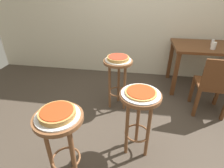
{
  "coord_description": "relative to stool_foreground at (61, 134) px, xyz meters",
  "views": [
    {
      "loc": [
        -0.06,
        -1.75,
        1.62
      ],
      "look_at": [
        -0.32,
        -0.08,
        0.66
      ],
      "focal_mm": 28.4,
      "sensor_mm": 36.0,
      "label": 1
    }
  ],
  "objects": [
    {
      "name": "wooden_chair",
      "position": [
        1.58,
        1.22,
        -0.07
      ],
      "size": [
        0.42,
        0.42,
        0.85
      ],
      "color": "#5B3319",
      "rests_on": "ground_plane"
    },
    {
      "name": "stool_middle",
      "position": [
        0.62,
        0.42,
        0.0
      ],
      "size": [
        0.39,
        0.39,
        0.73
      ],
      "color": "brown",
      "rests_on": "ground_plane"
    },
    {
      "name": "serving_plate_leftside",
      "position": [
        0.31,
        1.2,
        0.2
      ],
      "size": [
        0.35,
        0.35,
        0.01
      ],
      "primitive_type": "cylinder",
      "color": "white",
      "rests_on": "stool_leftside"
    },
    {
      "name": "stool_leftside",
      "position": [
        0.31,
        1.2,
        0.0
      ],
      "size": [
        0.39,
        0.39,
        0.73
      ],
      "color": "brown",
      "rests_on": "ground_plane"
    },
    {
      "name": "pizza_leftside",
      "position": [
        0.31,
        1.2,
        0.22
      ],
      "size": [
        0.29,
        0.29,
        0.05
      ],
      "color": "tan",
      "rests_on": "serving_plate_leftside"
    },
    {
      "name": "dining_table",
      "position": [
        1.65,
        1.95,
        0.11
      ],
      "size": [
        1.06,
        0.73,
        0.77
      ],
      "color": "#5B3319",
      "rests_on": "ground_plane"
    },
    {
      "name": "pizza_middle",
      "position": [
        0.62,
        0.42,
        0.21
      ],
      "size": [
        0.29,
        0.29,
        0.02
      ],
      "color": "tan",
      "rests_on": "serving_plate_middle"
    },
    {
      "name": "condiment_shaker",
      "position": [
        1.71,
        1.97,
        0.27
      ],
      "size": [
        0.04,
        0.04,
        0.09
      ],
      "primitive_type": "cylinder",
      "color": "white",
      "rests_on": "dining_table"
    },
    {
      "name": "ground_plane",
      "position": [
        0.63,
        0.77,
        -0.54
      ],
      "size": [
        6.0,
        6.0,
        0.0
      ],
      "primitive_type": "plane",
      "color": "#42382D"
    },
    {
      "name": "serving_plate_foreground",
      "position": [
        0.0,
        -0.0,
        0.2
      ],
      "size": [
        0.35,
        0.35,
        0.01
      ],
      "primitive_type": "cylinder",
      "color": "silver",
      "rests_on": "stool_foreground"
    },
    {
      "name": "serving_plate_middle",
      "position": [
        0.62,
        0.42,
        0.2
      ],
      "size": [
        0.36,
        0.36,
        0.01
      ],
      "primitive_type": "cylinder",
      "color": "silver",
      "rests_on": "stool_middle"
    },
    {
      "name": "cup_near_edge",
      "position": [
        1.66,
        1.77,
        0.28
      ],
      "size": [
        0.07,
        0.07,
        0.11
      ],
      "primitive_type": "cylinder",
      "color": "silver",
      "rests_on": "dining_table"
    },
    {
      "name": "stool_foreground",
      "position": [
        0.0,
        0.0,
        0.0
      ],
      "size": [
        0.39,
        0.39,
        0.73
      ],
      "color": "brown",
      "rests_on": "ground_plane"
    },
    {
      "name": "pizza_foreground",
      "position": [
        0.0,
        0.0,
        0.22
      ],
      "size": [
        0.28,
        0.28,
        0.05
      ],
      "color": "#B78442",
      "rests_on": "serving_plate_foreground"
    }
  ]
}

